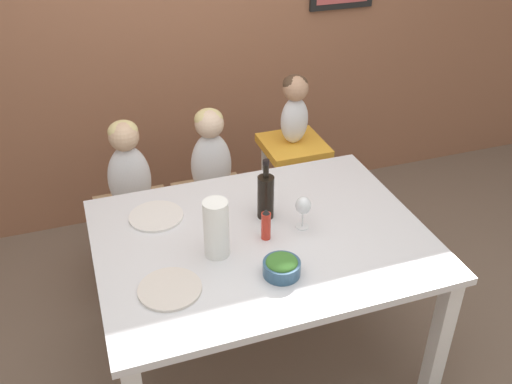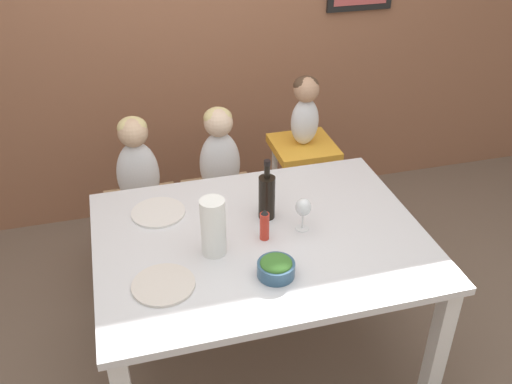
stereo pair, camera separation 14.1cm
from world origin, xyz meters
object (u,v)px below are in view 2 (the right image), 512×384
person_child_center (219,151)px  wine_bottle (267,196)px  chair_right_highchair (302,166)px  person_baby_right (305,105)px  person_child_left (137,161)px  chair_far_center (221,204)px  salad_bowl_large (276,267)px  paper_towel_roll (213,227)px  chair_far_left (143,215)px  dinner_plate_front_left (163,285)px  dinner_plate_back_left (158,212)px  wine_glass_near (303,208)px

person_child_center → wine_bottle: size_ratio=1.82×
chair_right_highchair → person_baby_right: person_baby_right is taller
chair_right_highchair → person_baby_right: size_ratio=1.77×
person_child_left → wine_bottle: wine_bottle is taller
person_child_center → wine_bottle: 0.70m
chair_far_center → wine_bottle: wine_bottle is taller
salad_bowl_large → paper_towel_roll: bearing=134.7°
person_baby_right → wine_bottle: person_baby_right is taller
chair_far_left → paper_towel_roll: size_ratio=1.76×
wine_bottle → dinner_plate_front_left: 0.64m
chair_far_center → wine_bottle: 0.84m
wine_bottle → salad_bowl_large: (-0.08, -0.40, -0.07)m
person_child_center → salad_bowl_large: person_child_center is taller
salad_bowl_large → dinner_plate_back_left: bearing=125.7°
person_child_left → wine_glass_near: (0.66, -0.82, 0.12)m
person_baby_right → wine_glass_near: size_ratio=2.58×
chair_far_left → chair_far_center: bearing=0.0°
chair_right_highchair → dinner_plate_back_left: bearing=-149.4°
wine_bottle → salad_bowl_large: size_ratio=1.95×
chair_far_center → wine_glass_near: 0.96m
paper_towel_roll → dinner_plate_front_left: size_ratio=1.04×
person_child_center → dinner_plate_back_left: size_ratio=2.16×
chair_far_center → wine_bottle: bearing=-83.7°
chair_right_highchair → salad_bowl_large: (-0.50, -1.09, 0.22)m
chair_far_left → chair_right_highchair: size_ratio=0.63×
salad_bowl_large → person_child_center: bearing=89.9°
chair_far_center → dinner_plate_back_left: bearing=-127.2°
person_child_center → wine_bottle: wine_bottle is taller
salad_bowl_large → dinner_plate_back_left: salad_bowl_large is taller
paper_towel_roll → salad_bowl_large: paper_towel_roll is taller
chair_far_center → dinner_plate_front_left: (-0.44, -1.04, 0.36)m
chair_right_highchair → wine_glass_near: wine_glass_near is taller
dinner_plate_front_left → wine_bottle: bearing=34.0°
person_child_center → salad_bowl_large: 1.09m
person_child_left → dinner_plate_back_left: (0.05, -0.53, 0.01)m
paper_towel_roll → salad_bowl_large: (0.21, -0.21, -0.09)m
chair_far_left → dinner_plate_front_left: bearing=-89.3°
person_baby_right → wine_bottle: bearing=-121.5°
wine_glass_near → dinner_plate_back_left: size_ratio=0.63×
person_baby_right → chair_right_highchair: bearing=-90.0°
dinner_plate_back_left → chair_right_highchair: bearing=30.6°
person_baby_right → paper_towel_roll: 1.13m
dinner_plate_back_left → person_child_center: bearing=52.9°
chair_far_center → wine_glass_near: size_ratio=2.90×
person_child_left → wine_glass_near: person_child_left is taller
person_baby_right → dinner_plate_front_left: (-0.94, -1.04, -0.21)m
chair_right_highchair → salad_bowl_large: 1.22m
wine_glass_near → salad_bowl_large: (-0.20, -0.27, -0.07)m
chair_far_center → person_baby_right: (0.50, 0.00, 0.57)m
chair_right_highchair → chair_far_center: bearing=180.0°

